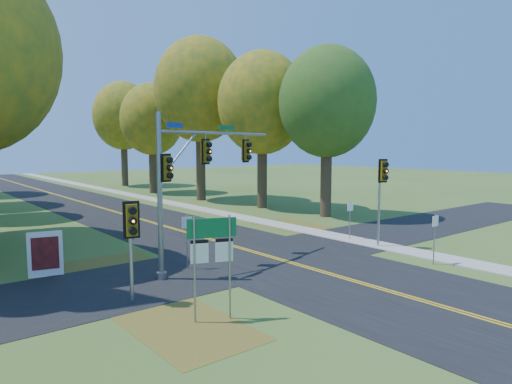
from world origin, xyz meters
TOP-DOWN VIEW (x-y plane):
  - ground at (0.00, 0.00)m, footprint 160.00×160.00m
  - road_main at (0.00, 0.00)m, footprint 8.00×160.00m
  - road_cross at (0.00, 2.00)m, footprint 60.00×6.00m
  - centerline_left at (-0.10, 0.00)m, footprint 0.10×160.00m
  - centerline_right at (0.10, 0.00)m, footprint 0.10×160.00m
  - sidewalk_east at (6.20, 0.00)m, footprint 1.60×160.00m
  - leaf_patch_w_near at (-6.50, 4.00)m, footprint 4.00×6.00m
  - leaf_patch_e at (6.80, 6.00)m, footprint 3.50×8.00m
  - leaf_patch_w_far at (-7.50, -3.00)m, footprint 3.00×5.00m
  - tree_e_a at (11.57, 8.77)m, footprint 7.20×7.20m
  - tree_e_b at (10.97, 15.58)m, footprint 7.60×7.60m
  - tree_e_c at (9.88, 23.69)m, footprint 8.80×8.80m
  - tree_e_d at (9.26, 32.87)m, footprint 7.00×7.00m
  - tree_e_e at (10.47, 43.58)m, footprint 7.80×7.80m
  - traffic_mast at (-4.02, 2.18)m, footprint 7.17×2.24m
  - east_signal_pole at (5.87, -0.33)m, footprint 0.53×0.63m
  - ped_signal_pole at (-7.88, -0.22)m, footprint 0.55×0.65m
  - route_sign_cluster at (-6.60, -3.16)m, footprint 1.43×0.61m
  - info_kiosk at (-9.30, 5.14)m, footprint 1.35×0.51m
  - reg_sign_e_north at (6.21, 2.01)m, footprint 0.42×0.08m
  - reg_sign_e_south at (4.83, -3.95)m, footprint 0.44×0.07m
  - reg_sign_w at (-4.20, 2.42)m, footprint 0.44×0.17m

SIDE VIEW (x-z plane):
  - ground at x=0.00m, z-range 0.00..0.00m
  - leaf_patch_w_near at x=-6.50m, z-range 0.00..0.01m
  - leaf_patch_e at x=6.80m, z-range 0.00..0.01m
  - leaf_patch_w_far at x=-7.50m, z-range 0.00..0.01m
  - road_cross at x=0.00m, z-range 0.00..0.02m
  - road_main at x=0.00m, z-range 0.00..0.02m
  - centerline_left at x=-0.10m, z-range 0.02..0.03m
  - centerline_right at x=0.10m, z-range 0.02..0.03m
  - sidewalk_east at x=6.20m, z-range 0.00..0.06m
  - info_kiosk at x=-9.30m, z-range 0.00..1.85m
  - reg_sign_e_north at x=6.21m, z-range 0.40..2.60m
  - reg_sign_e_south at x=4.83m, z-range 0.43..2.74m
  - reg_sign_w at x=-4.20m, z-range 0.44..2.82m
  - route_sign_cluster at x=-6.60m, z-range 0.67..3.94m
  - ped_signal_pole at x=-7.88m, z-range 0.86..4.39m
  - east_signal_pole at x=5.87m, z-range 1.21..5.88m
  - traffic_mast at x=-4.02m, z-range 0.96..7.65m
  - tree_e_d at x=9.26m, z-range 2.08..14.40m
  - tree_e_a at x=11.57m, z-range 2.16..14.90m
  - tree_e_b at x=10.97m, z-range 2.23..15.56m
  - tree_e_e at x=10.47m, z-range 2.32..16.06m
  - tree_e_c at x=9.88m, z-range 2.77..18.56m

